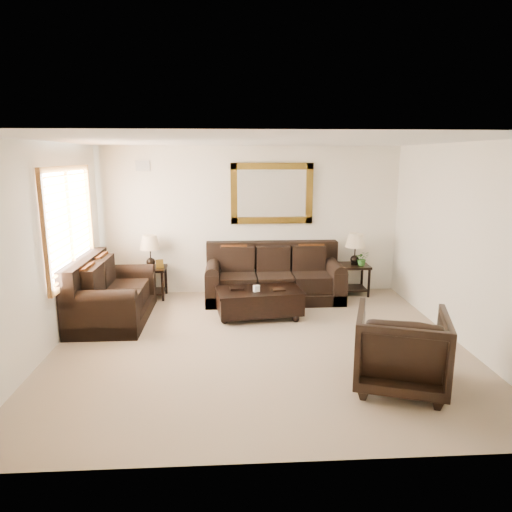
{
  "coord_description": "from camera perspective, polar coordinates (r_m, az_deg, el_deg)",
  "views": [
    {
      "loc": [
        -0.39,
        -5.84,
        2.51
      ],
      "look_at": [
        -0.0,
        0.6,
        1.1
      ],
      "focal_mm": 32.0,
      "sensor_mm": 36.0,
      "label": 1
    }
  ],
  "objects": [
    {
      "name": "room",
      "position": [
        5.97,
        0.35,
        1.13
      ],
      "size": [
        5.51,
        5.01,
        2.71
      ],
      "color": "gray",
      "rests_on": "ground"
    },
    {
      "name": "window",
      "position": [
        7.19,
        -22.19,
        3.75
      ],
      "size": [
        0.07,
        1.96,
        1.66
      ],
      "color": "white",
      "rests_on": "room"
    },
    {
      "name": "mirror",
      "position": [
        8.37,
        2.0,
        7.81
      ],
      "size": [
        1.5,
        0.06,
        1.1
      ],
      "color": "#553811",
      "rests_on": "room"
    },
    {
      "name": "air_vent",
      "position": [
        8.46,
        -13.98,
        10.9
      ],
      "size": [
        0.25,
        0.02,
        0.18
      ],
      "primitive_type": "cube",
      "color": "#999999",
      "rests_on": "room"
    },
    {
      "name": "sofa",
      "position": [
        8.2,
        2.21,
        -2.9
      ],
      "size": [
        2.41,
        1.04,
        0.99
      ],
      "color": "black",
      "rests_on": "room"
    },
    {
      "name": "loveseat",
      "position": [
        7.48,
        -17.92,
        -4.94
      ],
      "size": [
        1.05,
        1.77,
        1.0
      ],
      "rotation": [
        0.0,
        0.0,
        1.57
      ],
      "color": "black",
      "rests_on": "room"
    },
    {
      "name": "end_table_left",
      "position": [
        8.35,
        -13.03,
        -0.18
      ],
      "size": [
        0.52,
        0.52,
        1.14
      ],
      "color": "black",
      "rests_on": "room"
    },
    {
      "name": "end_table_right",
      "position": [
        8.55,
        12.25,
        0.12
      ],
      "size": [
        0.52,
        0.52,
        1.14
      ],
      "color": "black",
      "rests_on": "room"
    },
    {
      "name": "coffee_table",
      "position": [
        7.27,
        0.41,
        -5.52
      ],
      "size": [
        1.41,
        0.88,
        0.56
      ],
      "rotation": [
        0.0,
        0.0,
        0.13
      ],
      "color": "black",
      "rests_on": "room"
    },
    {
      "name": "armchair",
      "position": [
        5.32,
        17.65,
        -10.59
      ],
      "size": [
        1.19,
        1.15,
        0.98
      ],
      "primitive_type": "imported",
      "rotation": [
        0.0,
        0.0,
        2.81
      ],
      "color": "black",
      "rests_on": "floor"
    },
    {
      "name": "potted_plant",
      "position": [
        8.51,
        13.12,
        -0.5
      ],
      "size": [
        0.27,
        0.29,
        0.21
      ],
      "primitive_type": "imported",
      "rotation": [
        0.0,
        0.0,
        -0.11
      ],
      "color": "#2C5D1F",
      "rests_on": "end_table_right"
    }
  ]
}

